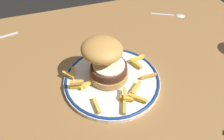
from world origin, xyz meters
TOP-DOWN VIEW (x-y plane):
  - ground_plane at (0.00, 0.00)cm, footprint 111.43×85.30cm
  - dinner_plate at (-5.48, -2.66)cm, footprint 26.18×26.18cm
  - burger at (-6.69, -0.68)cm, footprint 12.37×12.94cm
  - fries_pile at (-6.25, -4.83)cm, footprint 24.25×19.16cm
  - spoon at (30.24, 22.42)cm, footprint 12.46×7.92cm

SIDE VIEW (x-z plane):
  - ground_plane at x=0.00cm, z-range -4.00..0.00cm
  - spoon at x=30.24cm, z-range -0.09..0.81cm
  - dinner_plate at x=-5.48cm, z-range 0.04..1.64cm
  - fries_pile at x=-6.25cm, z-range 0.86..3.51cm
  - burger at x=-6.69cm, z-range 1.63..12.70cm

